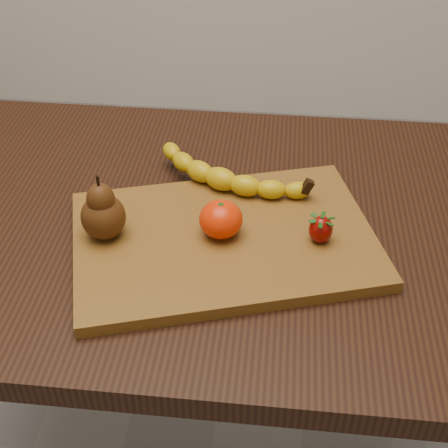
# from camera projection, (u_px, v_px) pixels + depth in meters

# --- Properties ---
(table) EXTENTS (1.00, 0.70, 0.76)m
(table) POSITION_uv_depth(u_px,v_px,m) (204.00, 261.00, 1.07)
(table) COLOR black
(table) RESTS_ON ground
(cutting_board) EXTENTS (0.52, 0.42, 0.02)m
(cutting_board) POSITION_uv_depth(u_px,v_px,m) (224.00, 239.00, 0.95)
(cutting_board) COLOR brown
(cutting_board) RESTS_ON table
(banana) EXTENTS (0.25, 0.15, 0.04)m
(banana) POSITION_uv_depth(u_px,v_px,m) (221.00, 179.00, 1.02)
(banana) COLOR #CFAE09
(banana) RESTS_ON cutting_board
(pear) EXTENTS (0.08, 0.08, 0.10)m
(pear) POSITION_uv_depth(u_px,v_px,m) (102.00, 207.00, 0.91)
(pear) COLOR #48260B
(pear) RESTS_ON cutting_board
(mandarin) EXTENTS (0.08, 0.08, 0.06)m
(mandarin) POSITION_uv_depth(u_px,v_px,m) (221.00, 219.00, 0.93)
(mandarin) COLOR red
(mandarin) RESTS_ON cutting_board
(strawberry) EXTENTS (0.05, 0.05, 0.04)m
(strawberry) POSITION_uv_depth(u_px,v_px,m) (321.00, 229.00, 0.92)
(strawberry) COLOR #7F0703
(strawberry) RESTS_ON cutting_board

